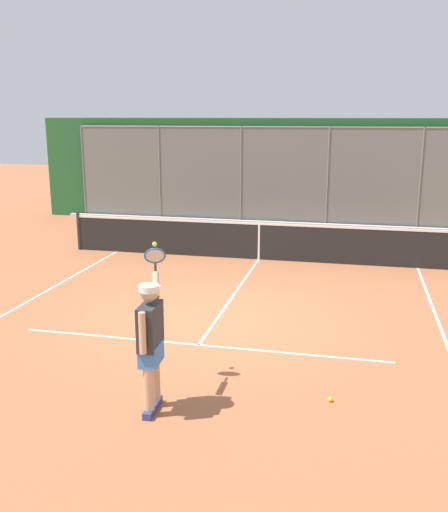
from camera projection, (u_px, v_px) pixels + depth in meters
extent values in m
plane|color=#A8603D|center=(217.00, 319.00, 10.44)|extent=(60.00, 60.00, 0.00)
cube|color=white|center=(199.00, 345.00, 9.28)|extent=(6.13, 0.05, 0.01)
cube|color=white|center=(3.00, 316.00, 10.64)|extent=(0.05, 10.62, 0.01)
cube|color=white|center=(236.00, 292.00, 12.04)|extent=(0.05, 5.84, 0.01)
cylinder|color=slate|center=(420.00, 180.00, 18.07)|extent=(0.07, 0.07, 3.29)
cylinder|color=slate|center=(328.00, 178.00, 18.70)|extent=(0.07, 0.07, 3.29)
cylinder|color=slate|center=(241.00, 176.00, 19.33)|extent=(0.07, 0.07, 3.29)
cylinder|color=slate|center=(160.00, 174.00, 19.96)|extent=(0.07, 0.07, 3.29)
cylinder|color=slate|center=(84.00, 172.00, 20.59)|extent=(0.07, 0.07, 3.29)
cylinder|color=slate|center=(285.00, 127.00, 18.63)|extent=(14.46, 0.05, 0.05)
cube|color=slate|center=(284.00, 177.00, 19.01)|extent=(14.46, 0.02, 3.29)
cube|color=#235B2D|center=(286.00, 171.00, 19.60)|extent=(17.46, 0.90, 3.54)
cube|color=silver|center=(282.00, 224.00, 19.22)|extent=(15.46, 0.18, 0.15)
cylinder|color=#2D2D2D|center=(79.00, 231.00, 15.78)|extent=(0.09, 0.09, 1.07)
cube|color=black|center=(259.00, 242.00, 14.70)|extent=(10.00, 0.02, 0.91)
cube|color=white|center=(259.00, 224.00, 14.59)|extent=(10.00, 0.04, 0.05)
cube|color=white|center=(259.00, 242.00, 14.70)|extent=(0.05, 0.04, 0.91)
cube|color=navy|center=(150.00, 412.00, 7.08)|extent=(0.12, 0.26, 0.09)
cylinder|color=tan|center=(148.00, 381.00, 6.98)|extent=(0.13, 0.13, 0.77)
cube|color=navy|center=(156.00, 402.00, 7.33)|extent=(0.12, 0.26, 0.09)
cylinder|color=tan|center=(155.00, 372.00, 7.23)|extent=(0.13, 0.13, 0.77)
cube|color=#3D7AC6|center=(151.00, 353.00, 7.03)|extent=(0.24, 0.41, 0.26)
cube|color=#2D2D33|center=(150.00, 326.00, 6.94)|extent=(0.23, 0.48, 0.55)
cylinder|color=tan|center=(142.00, 333.00, 6.66)|extent=(0.08, 0.08, 0.51)
cylinder|color=tan|center=(156.00, 285.00, 7.28)|extent=(0.21, 0.38, 0.29)
sphere|color=tan|center=(149.00, 293.00, 6.84)|extent=(0.21, 0.21, 0.21)
cylinder|color=white|center=(149.00, 288.00, 6.83)|extent=(0.25, 0.25, 0.08)
cube|color=white|center=(152.00, 288.00, 6.95)|extent=(0.19, 0.20, 0.02)
cylinder|color=black|center=(155.00, 268.00, 7.48)|extent=(0.09, 0.17, 0.13)
torus|color=#28569E|center=(155.00, 256.00, 7.63)|extent=(0.34, 0.27, 0.26)
cylinder|color=silver|center=(155.00, 256.00, 7.63)|extent=(0.28, 0.22, 0.21)
sphere|color=#CCDB33|center=(155.00, 244.00, 7.77)|extent=(0.07, 0.07, 0.07)
sphere|color=#CCDB33|center=(330.00, 399.00, 7.44)|extent=(0.07, 0.07, 0.07)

